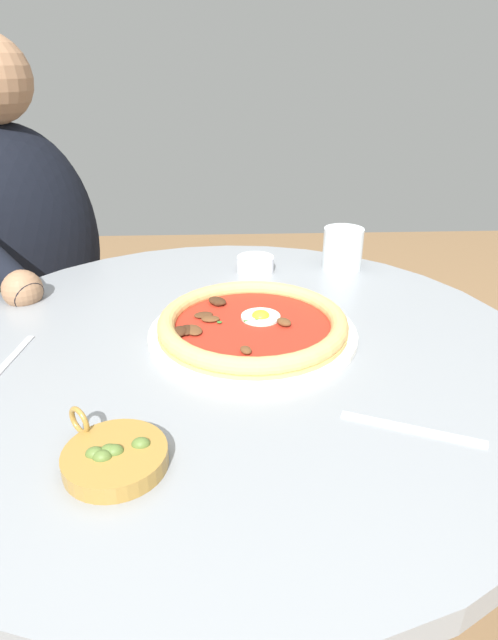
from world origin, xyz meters
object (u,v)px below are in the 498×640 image
object	(u,v)px
ramekin_capers	(256,264)
cafe_chair_diner	(10,304)
water_glass	(343,251)
fork_utensil	(412,429)
diner_person	(36,327)
pizza_on_plate	(253,325)
olive_pan	(115,457)
dining_table	(230,435)

from	to	relation	value
ramekin_capers	cafe_chair_diner	distance (m)	0.73
water_glass	fork_utensil	size ratio (longest dim) A/B	0.54
fork_utensil	cafe_chair_diner	size ratio (longest dim) A/B	0.17
diner_person	pizza_on_plate	bearing A→B (deg)	-42.38
pizza_on_plate	fork_utensil	xyz separation A→B (m)	(0.17, -0.24, -0.02)
olive_pan	diner_person	distance (m)	0.86
pizza_on_plate	cafe_chair_diner	size ratio (longest dim) A/B	0.35
fork_utensil	pizza_on_plate	bearing A→B (deg)	125.44
fork_utensil	cafe_chair_diner	distance (m)	1.14
ramekin_capers	cafe_chair_diner	bearing A→B (deg)	154.39
diner_person	cafe_chair_diner	world-z (taller)	diner_person
ramekin_capers	diner_person	distance (m)	0.61
olive_pan	cafe_chair_diner	bearing A→B (deg)	117.94
pizza_on_plate	diner_person	size ratio (longest dim) A/B	0.27
diner_person	olive_pan	bearing A→B (deg)	-64.67
fork_utensil	cafe_chair_diner	world-z (taller)	cafe_chair_diner
dining_table	diner_person	size ratio (longest dim) A/B	0.79
pizza_on_plate	ramekin_capers	xyz separation A→B (m)	(0.02, 0.27, 0.00)
olive_pan	water_glass	bearing A→B (deg)	58.07
olive_pan	diner_person	world-z (taller)	diner_person
dining_table	water_glass	distance (m)	0.44
dining_table	fork_utensil	size ratio (longest dim) A/B	6.13
pizza_on_plate	olive_pan	xyz separation A→B (m)	(-0.16, -0.28, -0.01)
pizza_on_plate	olive_pan	size ratio (longest dim) A/B	2.79
cafe_chair_diner	dining_table	bearing A→B (deg)	-46.10
fork_utensil	ramekin_capers	bearing A→B (deg)	106.43
diner_person	ramekin_capers	bearing A→B (deg)	-20.36
water_glass	dining_table	bearing A→B (deg)	-127.16
dining_table	cafe_chair_diner	bearing A→B (deg)	133.90
pizza_on_plate	ramekin_capers	size ratio (longest dim) A/B	4.36
fork_utensil	cafe_chair_diner	xyz separation A→B (m)	(-0.78, 0.81, -0.20)
pizza_on_plate	olive_pan	distance (m)	0.32
ramekin_capers	fork_utensil	world-z (taller)	ramekin_capers
water_glass	fork_utensil	xyz separation A→B (m)	(-0.03, -0.52, -0.03)
fork_utensil	olive_pan	bearing A→B (deg)	-172.44
ramekin_capers	diner_person	size ratio (longest dim) A/B	0.06
olive_pan	cafe_chair_diner	xyz separation A→B (m)	(-0.45, 0.85, -0.21)
pizza_on_plate	ramekin_capers	world-z (taller)	pizza_on_plate
ramekin_capers	fork_utensil	size ratio (longest dim) A/B	0.48
dining_table	pizza_on_plate	bearing A→B (deg)	31.90
dining_table	ramekin_capers	bearing A→B (deg)	78.90
pizza_on_plate	water_glass	bearing A→B (deg)	55.45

